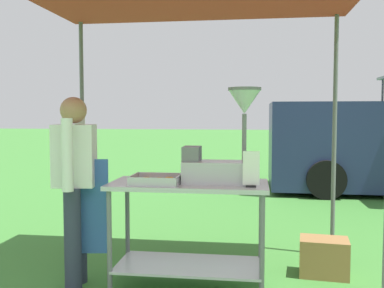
% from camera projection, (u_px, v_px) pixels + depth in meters
% --- Properties ---
extents(ground_plane, '(70.00, 70.00, 0.00)m').
position_uv_depth(ground_plane, '(220.00, 190.00, 8.59)').
color(ground_plane, '#3D7F33').
extents(stall_canopy, '(2.90, 2.07, 2.52)m').
position_uv_depth(stall_canopy, '(190.00, 0.00, 3.68)').
color(stall_canopy, slate).
rests_on(stall_canopy, ground).
extents(donut_cart, '(1.31, 0.61, 0.90)m').
position_uv_depth(donut_cart, '(189.00, 214.00, 3.70)').
color(donut_cart, '#B7B7BC').
rests_on(donut_cart, ground).
extents(donut_tray, '(0.39, 0.32, 0.07)m').
position_uv_depth(donut_tray, '(156.00, 181.00, 3.61)').
color(donut_tray, '#B7B7BC').
rests_on(donut_tray, donut_cart).
extents(donut_fryer, '(0.63, 0.28, 0.78)m').
position_uv_depth(donut_fryer, '(223.00, 149.00, 3.63)').
color(donut_fryer, '#B7B7BC').
rests_on(donut_fryer, donut_cart).
extents(menu_sign, '(0.13, 0.05, 0.28)m').
position_uv_depth(menu_sign, '(251.00, 172.00, 3.44)').
color(menu_sign, black).
rests_on(menu_sign, donut_cart).
extents(vendor, '(0.46, 0.54, 1.61)m').
position_uv_depth(vendor, '(75.00, 181.00, 3.73)').
color(vendor, '#2D3347').
rests_on(vendor, ground).
extents(supply_crate, '(0.46, 0.35, 0.34)m').
position_uv_depth(supply_crate, '(324.00, 257.00, 4.03)').
color(supply_crate, olive).
rests_on(supply_crate, ground).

